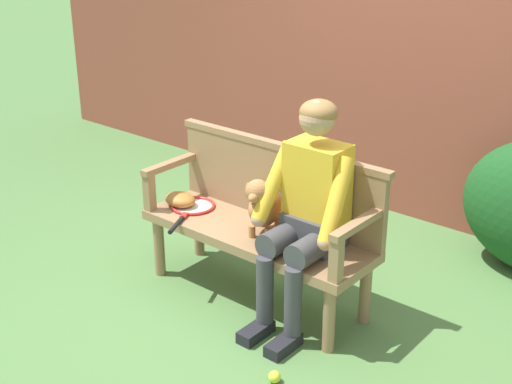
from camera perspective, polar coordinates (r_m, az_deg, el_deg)
ground_plane at (r=4.49m, az=0.00°, el=-8.43°), size 40.00×40.00×0.00m
brick_garden_fence at (r=5.55m, az=12.46°, el=8.81°), size 8.00×0.30×2.08m
garden_bench at (r=4.30m, az=0.00°, el=-3.87°), size 1.51×0.50×0.46m
bench_backrest at (r=4.32m, az=1.85°, el=0.91°), size 1.55×0.06×0.50m
bench_armrest_left_end at (r=4.59m, az=-7.60°, el=1.32°), size 0.06×0.50×0.28m
bench_armrest_right_end at (r=3.74m, az=7.60°, el=-3.79°), size 0.06×0.50×0.28m
person_seated at (r=3.93m, az=4.23°, el=-1.18°), size 0.56×0.65×1.33m
dog_on_bench at (r=4.13m, az=0.58°, el=-1.08°), size 0.26×0.38×0.39m
tennis_racket at (r=4.57m, az=-5.28°, el=-1.27°), size 0.39×0.57×0.03m
baseball_glove at (r=4.61m, az=-6.18°, el=-0.62°), size 0.22×0.17×0.09m
tennis_ball at (r=3.77m, az=1.51°, el=-14.77°), size 0.07×0.07×0.07m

